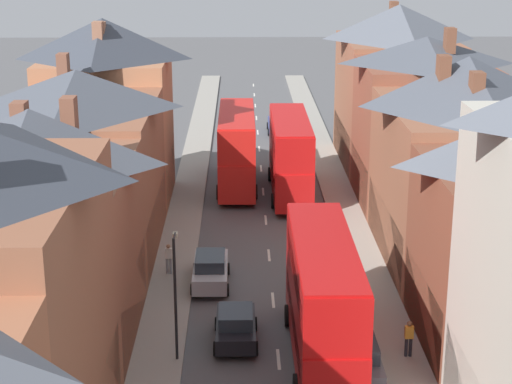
# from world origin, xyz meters

# --- Properties ---
(pavement_left) EXTENTS (2.20, 104.00, 0.14)m
(pavement_left) POSITION_xyz_m (-5.10, 38.00, 0.07)
(pavement_left) COLOR gray
(pavement_left) RESTS_ON ground
(pavement_right) EXTENTS (2.20, 104.00, 0.14)m
(pavement_right) POSITION_xyz_m (5.10, 38.00, 0.07)
(pavement_right) COLOR gray
(pavement_right) RESTS_ON ground
(centre_line_dashes) EXTENTS (0.14, 97.80, 0.01)m
(centre_line_dashes) POSITION_xyz_m (0.00, 36.00, 0.01)
(centre_line_dashes) COLOR silver
(centre_line_dashes) RESTS_ON ground
(terrace_row_left) EXTENTS (8.00, 55.81, 13.34)m
(terrace_row_left) POSITION_xyz_m (-10.18, 15.38, 5.78)
(terrace_row_left) COLOR brown
(terrace_row_left) RESTS_ON ground
(terrace_row_right) EXTENTS (8.00, 65.99, 13.95)m
(terrace_row_right) POSITION_xyz_m (10.18, 22.23, 5.75)
(terrace_row_right) COLOR #B2704C
(terrace_row_right) RESTS_ON ground
(double_decker_bus_lead) EXTENTS (2.74, 10.80, 5.30)m
(double_decker_bus_lead) POSITION_xyz_m (-1.81, 43.34, 2.82)
(double_decker_bus_lead) COLOR red
(double_decker_bus_lead) RESTS_ON ground
(double_decker_bus_mid_street) EXTENTS (2.74, 10.80, 5.30)m
(double_decker_bus_mid_street) POSITION_xyz_m (1.79, 17.87, 2.82)
(double_decker_bus_mid_street) COLOR #B70F0F
(double_decker_bus_mid_street) RESTS_ON ground
(double_decker_bus_far_approaching) EXTENTS (2.74, 10.80, 5.30)m
(double_decker_bus_far_approaching) POSITION_xyz_m (1.79, 41.33, 2.82)
(double_decker_bus_far_approaching) COLOR red
(double_decker_bus_far_approaching) RESTS_ON ground
(car_near_blue) EXTENTS (1.90, 4.40, 1.70)m
(car_near_blue) POSITION_xyz_m (-3.10, 25.91, 0.85)
(car_near_blue) COLOR #B7BABF
(car_near_blue) RESTS_ON ground
(car_near_silver) EXTENTS (1.90, 4.19, 1.64)m
(car_near_silver) POSITION_xyz_m (1.80, 59.90, 0.83)
(car_near_silver) COLOR navy
(car_near_silver) RESTS_ON ground
(car_parked_left_a) EXTENTS (1.90, 3.83, 1.61)m
(car_parked_left_a) POSITION_xyz_m (-1.80, 19.55, 0.81)
(car_parked_left_a) COLOR black
(car_parked_left_a) RESTS_ON ground
(car_parked_right_a) EXTENTS (1.90, 4.31, 1.69)m
(car_parked_right_a) POSITION_xyz_m (3.10, 16.52, 0.85)
(car_parked_right_a) COLOR #4C515B
(car_parked_right_a) RESTS_ON ground
(pedestrian_mid_right) EXTENTS (0.36, 0.22, 1.61)m
(pedestrian_mid_right) POSITION_xyz_m (5.45, 17.93, 1.03)
(pedestrian_mid_right) COLOR #23232D
(pedestrian_mid_right) RESTS_ON pavement_right
(pedestrian_far_left) EXTENTS (0.36, 0.22, 1.61)m
(pedestrian_far_left) POSITION_xyz_m (-5.31, 27.19, 1.03)
(pedestrian_far_left) COLOR gray
(pedestrian_far_left) RESTS_ON pavement_left
(street_lamp) EXTENTS (0.20, 1.12, 5.50)m
(street_lamp) POSITION_xyz_m (-4.25, 18.02, 3.24)
(street_lamp) COLOR black
(street_lamp) RESTS_ON ground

